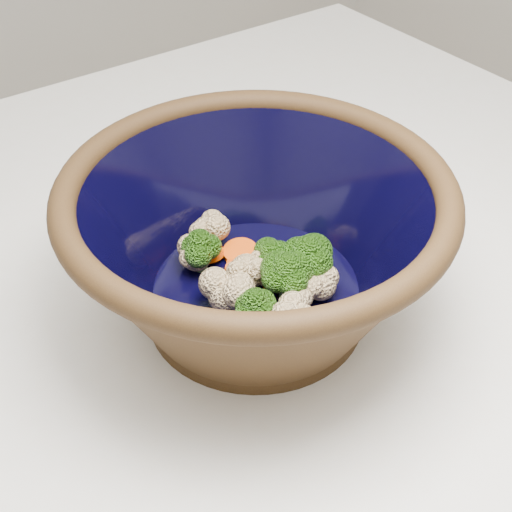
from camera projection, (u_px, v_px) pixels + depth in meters
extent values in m
cylinder|color=black|center=(256.00, 307.00, 0.66)|extent=(0.20, 0.20, 0.01)
torus|color=black|center=(256.00, 192.00, 0.58)|extent=(0.33, 0.33, 0.02)
cylinder|color=black|center=(256.00, 287.00, 0.65)|extent=(0.19, 0.19, 0.00)
cylinder|color=#608442|center=(306.00, 274.00, 0.64)|extent=(0.01, 0.01, 0.02)
ellipsoid|color=#306813|center=(307.00, 253.00, 0.63)|extent=(0.04, 0.04, 0.04)
cylinder|color=#608442|center=(255.00, 322.00, 0.60)|extent=(0.01, 0.01, 0.02)
ellipsoid|color=#306813|center=(255.00, 304.00, 0.59)|extent=(0.04, 0.04, 0.03)
cylinder|color=#608442|center=(271.00, 269.00, 0.65)|extent=(0.01, 0.01, 0.02)
ellipsoid|color=#306813|center=(272.00, 253.00, 0.64)|extent=(0.03, 0.03, 0.03)
cylinder|color=#608442|center=(201.00, 262.00, 0.66)|extent=(0.01, 0.01, 0.02)
ellipsoid|color=#306813|center=(200.00, 244.00, 0.65)|extent=(0.04, 0.04, 0.03)
cylinder|color=#608442|center=(286.00, 290.00, 0.63)|extent=(0.01, 0.01, 0.02)
ellipsoid|color=#306813|center=(287.00, 269.00, 0.61)|extent=(0.04, 0.04, 0.04)
sphere|color=beige|center=(196.00, 257.00, 0.66)|extent=(0.03, 0.03, 0.03)
sphere|color=beige|center=(320.00, 277.00, 0.64)|extent=(0.03, 0.03, 0.03)
sphere|color=beige|center=(298.00, 321.00, 0.59)|extent=(0.03, 0.03, 0.03)
sphere|color=beige|center=(266.00, 271.00, 0.64)|extent=(0.03, 0.03, 0.03)
sphere|color=beige|center=(250.00, 274.00, 0.64)|extent=(0.03, 0.03, 0.03)
sphere|color=beige|center=(226.00, 294.00, 0.61)|extent=(0.03, 0.03, 0.03)
sphere|color=beige|center=(247.00, 270.00, 0.64)|extent=(0.03, 0.03, 0.03)
sphere|color=beige|center=(321.00, 285.00, 0.63)|extent=(0.03, 0.03, 0.03)
sphere|color=beige|center=(298.00, 295.00, 0.62)|extent=(0.03, 0.03, 0.03)
sphere|color=beige|center=(207.00, 231.00, 0.68)|extent=(0.03, 0.03, 0.03)
cylinder|color=#DB4809|center=(208.00, 254.00, 0.67)|extent=(0.03, 0.03, 0.01)
cylinder|color=#DB4809|center=(306.00, 339.00, 0.59)|extent=(0.03, 0.03, 0.01)
cylinder|color=#DB4809|center=(278.00, 278.00, 0.65)|extent=(0.03, 0.03, 0.01)
cylinder|color=#DB4809|center=(242.00, 264.00, 0.66)|extent=(0.03, 0.03, 0.01)
cylinder|color=#DB4809|center=(251.00, 266.00, 0.66)|extent=(0.03, 0.03, 0.01)
cylinder|color=#DB4809|center=(239.00, 273.00, 0.65)|extent=(0.03, 0.03, 0.01)
cylinder|color=#DB4809|center=(240.00, 252.00, 0.68)|extent=(0.03, 0.03, 0.01)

